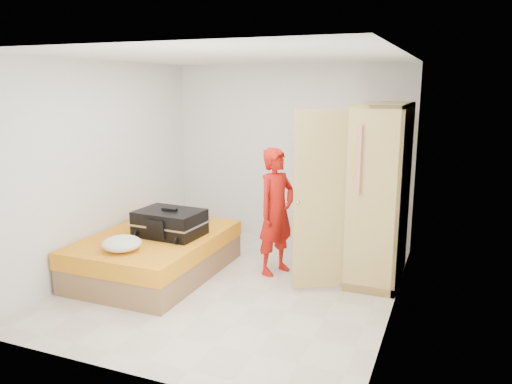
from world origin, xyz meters
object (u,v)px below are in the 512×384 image
at_px(wardrobe, 375,198).
at_px(suitcase, 170,223).
at_px(bed, 156,254).
at_px(round_cushion, 122,244).
at_px(person, 276,212).

bearing_deg(wardrobe, suitcase, -160.90).
relative_size(bed, suitcase, 2.45).
bearing_deg(round_cushion, wardrobe, 31.01).
height_order(bed, person, person).
height_order(person, suitcase, person).
bearing_deg(suitcase, bed, -156.40).
relative_size(wardrobe, person, 1.34).
height_order(bed, suitcase, suitcase).
height_order(person, round_cushion, person).
height_order(suitcase, round_cushion, suitcase).
relative_size(wardrobe, suitcase, 2.54).
bearing_deg(person, bed, 136.80).
relative_size(bed, person, 1.29).
distance_m(suitcase, round_cushion, 0.73).
relative_size(wardrobe, round_cushion, 4.82).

